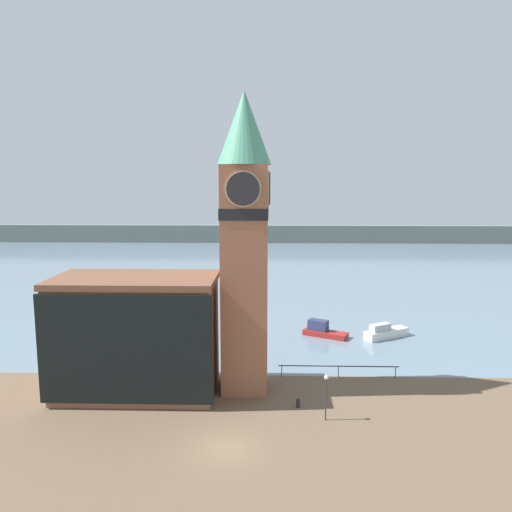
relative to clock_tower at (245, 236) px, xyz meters
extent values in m
plane|color=brown|center=(-0.72, -9.63, -13.03)|extent=(160.00, 160.00, 0.00)
cube|color=slate|center=(-0.72, 62.92, -13.04)|extent=(160.00, 120.00, 0.00)
cube|color=slate|center=(-0.72, 102.92, -10.53)|extent=(180.00, 3.00, 5.00)
cube|color=#333338|center=(8.26, 2.67, -11.98)|extent=(10.79, 0.08, 0.08)
cylinder|color=#333338|center=(3.17, 2.67, -12.51)|extent=(0.07, 0.07, 1.05)
cylinder|color=#333338|center=(8.26, 2.67, -12.51)|extent=(0.07, 0.07, 1.05)
cylinder|color=#333338|center=(13.35, 2.67, -12.51)|extent=(0.07, 0.07, 1.05)
cube|color=#935B42|center=(-0.01, 0.01, -3.65)|extent=(3.75, 3.75, 18.76)
cube|color=black|center=(-0.01, 0.01, 1.87)|extent=(3.87, 3.87, 0.90)
cylinder|color=tan|center=(-0.01, -1.93, 3.85)|extent=(2.81, 0.12, 2.81)
cylinder|color=#232328|center=(-0.01, -2.01, 3.85)|extent=(2.56, 0.12, 2.56)
cylinder|color=tan|center=(1.93, 0.01, 3.85)|extent=(0.12, 2.81, 2.81)
cylinder|color=#232328|center=(2.01, 0.01, 3.85)|extent=(0.12, 2.56, 2.56)
cone|color=#4C9375|center=(-0.01, 0.01, 8.62)|extent=(4.31, 4.31, 5.77)
cube|color=#935B42|center=(-8.92, -0.76, -8.39)|extent=(12.84, 6.77, 9.30)
cube|color=brown|center=(-8.92, -0.76, -3.49)|extent=(13.24, 7.17, 0.50)
cube|color=black|center=(-8.92, -4.30, -8.20)|extent=(13.34, 0.30, 8.55)
cube|color=maroon|center=(8.41, 14.67, -12.72)|extent=(5.19, 3.78, 0.62)
cube|color=navy|center=(7.61, 15.09, -11.82)|extent=(2.48, 2.04, 1.18)
cube|color=silver|center=(15.24, 14.42, -12.56)|extent=(5.44, 3.99, 0.94)
cube|color=#B2B2B2|center=(14.39, 13.92, -11.70)|extent=(2.58, 2.08, 0.78)
cylinder|color=black|center=(4.31, -3.42, -12.76)|extent=(0.29, 0.29, 0.56)
sphere|color=black|center=(4.31, -3.42, -12.48)|extent=(0.30, 0.30, 0.30)
cylinder|color=#2D2D33|center=(6.21, -5.51, -11.43)|extent=(0.10, 0.10, 3.20)
sphere|color=silver|center=(6.21, -5.51, -9.74)|extent=(0.32, 0.32, 0.32)
camera|label=1|loc=(2.07, -40.24, 4.41)|focal=35.00mm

